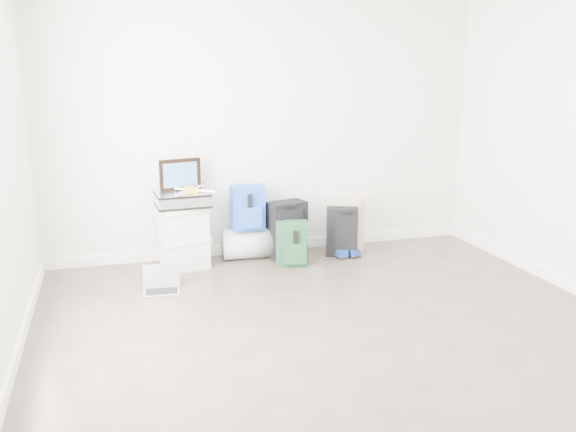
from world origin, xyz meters
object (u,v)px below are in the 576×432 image
object	(u,v)px
briefcase	(182,199)
carry_on	(342,232)
large_suitcase	(287,230)
laptop	(161,285)
boxes_stack	(184,237)
duffel_bag	(247,243)

from	to	relation	value
briefcase	carry_on	size ratio (longest dim) A/B	0.98
large_suitcase	laptop	world-z (taller)	large_suitcase
boxes_stack	duffel_bag	bearing A→B (deg)	-3.59
briefcase	laptop	xyz separation A→B (m)	(-0.28, -0.59, -0.63)
boxes_stack	duffel_bag	size ratio (longest dim) A/B	1.22
duffel_bag	large_suitcase	world-z (taller)	large_suitcase
boxes_stack	large_suitcase	size ratio (longest dim) A/B	1.05
briefcase	carry_on	xyz separation A→B (m)	(1.62, -0.07, -0.43)
large_suitcase	laptop	xyz separation A→B (m)	(-1.33, -0.62, -0.24)
duffel_bag	large_suitcase	size ratio (longest dim) A/B	0.86
boxes_stack	carry_on	world-z (taller)	boxes_stack
briefcase	duffel_bag	xyz separation A→B (m)	(0.65, 0.12, -0.53)
duffel_bag	large_suitcase	distance (m)	0.43
carry_on	laptop	world-z (taller)	carry_on
boxes_stack	carry_on	bearing A→B (deg)	-16.07
large_suitcase	laptop	size ratio (longest dim) A/B	1.72
briefcase	laptop	world-z (taller)	briefcase
briefcase	carry_on	world-z (taller)	briefcase
boxes_stack	large_suitcase	bearing A→B (deg)	-11.98
briefcase	laptop	size ratio (longest dim) A/B	1.45
boxes_stack	duffel_bag	distance (m)	0.68
briefcase	carry_on	distance (m)	1.68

